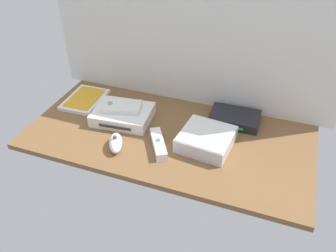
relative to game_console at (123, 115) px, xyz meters
The scene contains 9 objects.
ground_plane 19.67cm from the game_console, ahead, with size 100.00×48.00×2.00cm, color brown.
back_wall 41.39cm from the game_console, 48.21° to the left, with size 110.00×1.20×64.00cm, color silver.
game_console is the anchor object (origin of this frame).
mini_computer 33.38cm from the game_console, ahead, with size 18.56×18.56×5.30cm.
game_case 21.24cm from the game_console, 162.74° to the left, with size 14.29×19.49×1.56cm.
network_router 41.53cm from the game_console, 18.10° to the left, with size 18.34×12.78×3.40cm.
remote_wand 21.33cm from the game_console, 30.03° to the right, with size 10.73×14.53×3.40cm.
remote_nunchuk 16.46cm from the game_console, 72.12° to the right, with size 8.24×10.92×5.10cm.
remote_classic_pad 3.30cm from the game_console, 156.01° to the left, with size 15.90×11.24×2.40cm.
Camera 1 is at (33.97, -91.92, 76.19)cm, focal length 37.49 mm.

